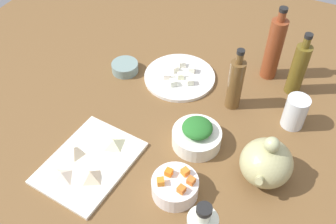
# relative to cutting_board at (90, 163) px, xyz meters

# --- Properties ---
(tabletop) EXTENTS (1.90, 1.90, 0.03)m
(tabletop) POSITION_rel_cutting_board_xyz_m (-0.23, 0.13, -0.02)
(tabletop) COLOR brown
(tabletop) RESTS_ON ground
(cutting_board) EXTENTS (0.30, 0.23, 0.01)m
(cutting_board) POSITION_rel_cutting_board_xyz_m (0.00, 0.00, 0.00)
(cutting_board) COLOR silver
(cutting_board) RESTS_ON tabletop
(plate_tofu) EXTENTS (0.25, 0.25, 0.01)m
(plate_tofu) POSITION_rel_cutting_board_xyz_m (-0.44, 0.08, 0.00)
(plate_tofu) COLOR white
(plate_tofu) RESTS_ON tabletop
(bowl_greens) EXTENTS (0.14, 0.14, 0.05)m
(bowl_greens) POSITION_rel_cutting_board_xyz_m (-0.20, 0.24, 0.02)
(bowl_greens) COLOR white
(bowl_greens) RESTS_ON tabletop
(bowl_carrots) EXTENTS (0.12, 0.12, 0.05)m
(bowl_carrots) POSITION_rel_cutting_board_xyz_m (-0.02, 0.26, 0.02)
(bowl_carrots) COLOR white
(bowl_carrots) RESTS_ON tabletop
(bowl_small_side) EXTENTS (0.09, 0.09, 0.03)m
(bowl_small_side) POSITION_rel_cutting_board_xyz_m (-0.39, -0.11, 0.01)
(bowl_small_side) COLOR gray
(bowl_small_side) RESTS_ON tabletop
(teapot) EXTENTS (0.16, 0.14, 0.16)m
(teapot) POSITION_rel_cutting_board_xyz_m (-0.17, 0.45, 0.06)
(teapot) COLOR tan
(teapot) RESTS_ON tabletop
(bottle_1) EXTENTS (0.05, 0.05, 0.26)m
(bottle_1) POSITION_rel_cutting_board_xyz_m (-0.59, 0.35, 0.11)
(bottle_1) COLOR brown
(bottle_1) RESTS_ON tabletop
(bottle_2) EXTENTS (0.05, 0.05, 0.22)m
(bottle_2) POSITION_rel_cutting_board_xyz_m (-0.40, 0.28, 0.09)
(bottle_2) COLOR brown
(bottle_2) RESTS_ON tabletop
(bottle_3) EXTENTS (0.05, 0.05, 0.23)m
(bottle_3) POSITION_rel_cutting_board_xyz_m (-0.55, 0.44, 0.09)
(bottle_3) COLOR brown
(bottle_3) RESTS_ON tabletop
(drinking_glass_0) EXTENTS (0.07, 0.07, 0.11)m
(drinking_glass_0) POSITION_rel_cutting_board_xyz_m (-0.40, 0.48, 0.05)
(drinking_glass_0) COLOR white
(drinking_glass_0) RESTS_ON tabletop
(carrot_cube_0) EXTENTS (0.02, 0.02, 0.02)m
(carrot_cube_0) POSITION_rel_cutting_board_xyz_m (-0.05, 0.27, 0.06)
(carrot_cube_0) COLOR orange
(carrot_cube_0) RESTS_ON bowl_carrots
(carrot_cube_1) EXTENTS (0.02, 0.02, 0.02)m
(carrot_cube_1) POSITION_rel_cutting_board_xyz_m (-0.00, 0.28, 0.06)
(carrot_cube_1) COLOR orange
(carrot_cube_1) RESTS_ON bowl_carrots
(carrot_cube_2) EXTENTS (0.02, 0.02, 0.02)m
(carrot_cube_2) POSITION_rel_cutting_board_xyz_m (-0.03, 0.23, 0.06)
(carrot_cube_2) COLOR orange
(carrot_cube_2) RESTS_ON bowl_carrots
(carrot_cube_3) EXTENTS (0.02, 0.02, 0.02)m
(carrot_cube_3) POSITION_rel_cutting_board_xyz_m (0.00, 0.23, 0.06)
(carrot_cube_3) COLOR orange
(carrot_cube_3) RESTS_ON bowl_carrots
(carrot_cube_4) EXTENTS (0.02, 0.02, 0.02)m
(carrot_cube_4) POSITION_rel_cutting_board_xyz_m (-0.03, 0.29, 0.06)
(carrot_cube_4) COLOR orange
(carrot_cube_4) RESTS_ON bowl_carrots
(chopped_greens_mound) EXTENTS (0.11, 0.11, 0.04)m
(chopped_greens_mound) POSITION_rel_cutting_board_xyz_m (-0.20, 0.24, 0.06)
(chopped_greens_mound) COLOR #266C27
(chopped_greens_mound) RESTS_ON bowl_greens
(tofu_cube_0) EXTENTS (0.03, 0.03, 0.02)m
(tofu_cube_0) POSITION_rel_cutting_board_xyz_m (-0.48, 0.10, 0.02)
(tofu_cube_0) COLOR white
(tofu_cube_0) RESTS_ON plate_tofu
(tofu_cube_1) EXTENTS (0.03, 0.03, 0.02)m
(tofu_cube_1) POSITION_rel_cutting_board_xyz_m (-0.45, 0.05, 0.02)
(tofu_cube_1) COLOR white
(tofu_cube_1) RESTS_ON plate_tofu
(tofu_cube_2) EXTENTS (0.03, 0.03, 0.02)m
(tofu_cube_2) POSITION_rel_cutting_board_xyz_m (-0.43, 0.08, 0.02)
(tofu_cube_2) COLOR #F5F6CE
(tofu_cube_2) RESTS_ON plate_tofu
(tofu_cube_3) EXTENTS (0.03, 0.03, 0.02)m
(tofu_cube_3) POSITION_rel_cutting_board_xyz_m (-0.39, 0.08, 0.02)
(tofu_cube_3) COLOR white
(tofu_cube_3) RESTS_ON plate_tofu
(tofu_cube_4) EXTENTS (0.03, 0.03, 0.02)m
(tofu_cube_4) POSITION_rel_cutting_board_xyz_m (-0.42, 0.12, 0.02)
(tofu_cube_4) COLOR white
(tofu_cube_4) RESTS_ON plate_tofu
(tofu_cube_5) EXTENTS (0.03, 0.03, 0.02)m
(tofu_cube_5) POSITION_rel_cutting_board_xyz_m (-0.49, 0.06, 0.02)
(tofu_cube_5) COLOR silver
(tofu_cube_5) RESTS_ON plate_tofu
(tofu_cube_6) EXTENTS (0.03, 0.03, 0.02)m
(tofu_cube_6) POSITION_rel_cutting_board_xyz_m (-0.41, 0.04, 0.02)
(tofu_cube_6) COLOR #EFE2D0
(tofu_cube_6) RESTS_ON plate_tofu
(dumpling_0) EXTENTS (0.06, 0.07, 0.02)m
(dumpling_0) POSITION_rel_cutting_board_xyz_m (0.08, -0.04, 0.02)
(dumpling_0) COLOR beige
(dumpling_0) RESTS_ON cutting_board
(dumpling_1) EXTENTS (0.07, 0.07, 0.02)m
(dumpling_1) POSITION_rel_cutting_board_xyz_m (-0.08, 0.03, 0.02)
(dumpling_1) COLOR beige
(dumpling_1) RESTS_ON cutting_board
(dumpling_2) EXTENTS (0.05, 0.05, 0.03)m
(dumpling_2) POSITION_rel_cutting_board_xyz_m (-0.00, -0.05, 0.02)
(dumpling_2) COLOR beige
(dumpling_2) RESTS_ON cutting_board
(dumpling_3) EXTENTS (0.06, 0.06, 0.03)m
(dumpling_3) POSITION_rel_cutting_board_xyz_m (0.04, 0.04, 0.02)
(dumpling_3) COLOR beige
(dumpling_3) RESTS_ON cutting_board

